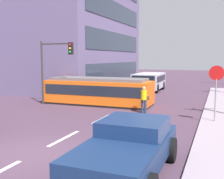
# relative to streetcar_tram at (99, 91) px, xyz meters

# --- Properties ---
(ground_plane) EXTENTS (120.00, 120.00, 0.00)m
(ground_plane) POSITION_rel_streetcar_tram_xyz_m (2.14, -0.34, -1.01)
(ground_plane) COLOR #4D3648
(lane_stripe_1) EXTENTS (0.16, 2.40, 0.01)m
(lane_stripe_1) POSITION_rel_streetcar_tram_xyz_m (2.14, -8.34, -1.01)
(lane_stripe_1) COLOR silver
(lane_stripe_1) RESTS_ON ground
(lane_stripe_2) EXTENTS (0.16, 2.40, 0.01)m
(lane_stripe_2) POSITION_rel_streetcar_tram_xyz_m (2.14, -4.34, -1.01)
(lane_stripe_2) COLOR silver
(lane_stripe_2) RESTS_ON ground
(lane_stripe_3) EXTENTS (0.16, 2.40, 0.01)m
(lane_stripe_3) POSITION_rel_streetcar_tram_xyz_m (2.14, 6.00, -1.01)
(lane_stripe_3) COLOR silver
(lane_stripe_3) RESTS_ON ground
(lane_stripe_4) EXTENTS (0.16, 2.40, 0.01)m
(lane_stripe_4) POSITION_rel_streetcar_tram_xyz_m (2.14, 12.00, -1.01)
(lane_stripe_4) COLOR silver
(lane_stripe_4) RESTS_ON ground
(corner_building) EXTENTS (17.53, 17.55, 12.80)m
(corner_building) POSITION_rel_streetcar_tram_xyz_m (-11.15, 10.16, 5.39)
(corner_building) COLOR slate
(corner_building) RESTS_ON ground
(streetcar_tram) EXTENTS (7.80, 2.62, 1.96)m
(streetcar_tram) POSITION_rel_streetcar_tram_xyz_m (0.00, 0.00, 0.00)
(streetcar_tram) COLOR orange
(streetcar_tram) RESTS_ON ground
(city_bus) EXTENTS (2.62, 5.26, 1.80)m
(city_bus) POSITION_rel_streetcar_tram_xyz_m (1.40, 9.61, 0.02)
(city_bus) COLOR #B6B1C2
(city_bus) RESTS_ON ground
(pedestrian_crossing) EXTENTS (0.51, 0.36, 1.67)m
(pedestrian_crossing) POSITION_rel_streetcar_tram_xyz_m (3.93, -1.96, -0.07)
(pedestrian_crossing) COLOR navy
(pedestrian_crossing) RESTS_ON ground
(pickup_truck_parked) EXTENTS (2.28, 5.00, 1.55)m
(pickup_truck_parked) POSITION_rel_streetcar_tram_xyz_m (5.81, -10.76, -0.21)
(pickup_truck_parked) COLOR navy
(pickup_truck_parked) RESTS_ON ground
(parked_sedan_mid) EXTENTS (1.97, 4.04, 1.19)m
(parked_sedan_mid) POSITION_rel_streetcar_tram_xyz_m (-3.08, 3.96, -0.39)
(parked_sedan_mid) COLOR maroon
(parked_sedan_mid) RESTS_ON ground
(parked_sedan_far) EXTENTS (2.00, 4.51, 1.19)m
(parked_sedan_far) POSITION_rel_streetcar_tram_xyz_m (-3.54, 10.02, -0.39)
(parked_sedan_far) COLOR silver
(parked_sedan_far) RESTS_ON ground
(parked_sedan_furthest) EXTENTS (2.17, 4.49, 1.19)m
(parked_sedan_furthest) POSITION_rel_streetcar_tram_xyz_m (-3.22, 16.65, -0.39)
(parked_sedan_furthest) COLOR black
(parked_sedan_furthest) RESTS_ON ground
(stop_sign) EXTENTS (0.76, 0.07, 2.88)m
(stop_sign) POSITION_rel_streetcar_tram_xyz_m (8.05, -3.22, 1.18)
(stop_sign) COLOR gray
(stop_sign) RESTS_ON sidewalk_curb_right
(traffic_light_mast) EXTENTS (2.64, 0.33, 4.60)m
(traffic_light_mast) POSITION_rel_streetcar_tram_xyz_m (-2.85, -1.35, 2.22)
(traffic_light_mast) COLOR #333333
(traffic_light_mast) RESTS_ON ground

